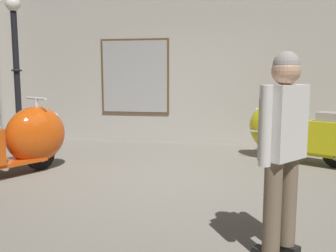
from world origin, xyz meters
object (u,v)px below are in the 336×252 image
lamppost (17,71)px  visitor_0 (283,142)px  scooter_0 (18,140)px  scooter_1 (293,131)px

lamppost → visitor_0: (4.36, -3.54, -0.56)m
scooter_0 → scooter_1: size_ratio=0.99×
visitor_0 → lamppost: bearing=0.6°
visitor_0 → scooter_0: bearing=10.4°
lamppost → visitor_0: 5.64m
scooter_0 → lamppost: 2.16m
visitor_0 → scooter_1: bearing=-60.1°
scooter_0 → lamppost: bearing=60.6°
scooter_0 → lamppost: size_ratio=0.64×
scooter_0 → visitor_0: bearing=-89.5°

